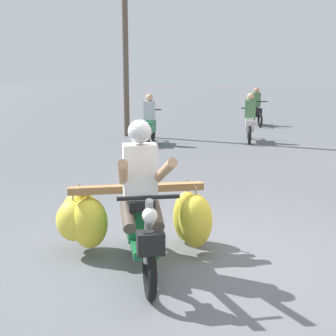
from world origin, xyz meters
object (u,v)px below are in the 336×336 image
(motorbike_main_loaded, at_px, (129,215))
(motorbike_distant_ahead_right, at_px, (150,124))
(motorbike_distant_ahead_left, at_px, (256,110))
(motorbike_distant_far_ahead, at_px, (250,122))
(utility_pole, at_px, (125,23))

(motorbike_main_loaded, height_order, motorbike_distant_ahead_right, motorbike_main_loaded)
(motorbike_distant_ahead_left, distance_m, motorbike_distant_far_ahead, 4.15)
(motorbike_distant_ahead_left, height_order, motorbike_distant_far_ahead, same)
(motorbike_main_loaded, height_order, motorbike_distant_ahead_left, motorbike_main_loaded)
(utility_pole, bearing_deg, motorbike_distant_ahead_left, 47.55)
(utility_pole, bearing_deg, motorbike_distant_far_ahead, -2.46)
(motorbike_distant_ahead_right, bearing_deg, motorbike_main_loaded, -73.76)
(motorbike_distant_ahead_left, bearing_deg, motorbike_distant_ahead_right, -114.48)
(motorbike_main_loaded, xyz_separation_m, motorbike_distant_ahead_right, (-2.25, 7.72, 0.07))
(motorbike_distant_ahead_right, relative_size, motorbike_distant_far_ahead, 1.00)
(motorbike_distant_ahead_right, height_order, motorbike_distant_far_ahead, same)
(motorbike_main_loaded, xyz_separation_m, motorbike_distant_far_ahead, (0.38, 8.93, 0.07))
(motorbike_main_loaded, xyz_separation_m, motorbike_distant_ahead_left, (0.19, 13.07, 0.07))
(motorbike_distant_ahead_left, height_order, motorbike_distant_ahead_right, same)
(motorbike_main_loaded, distance_m, motorbike_distant_far_ahead, 8.94)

